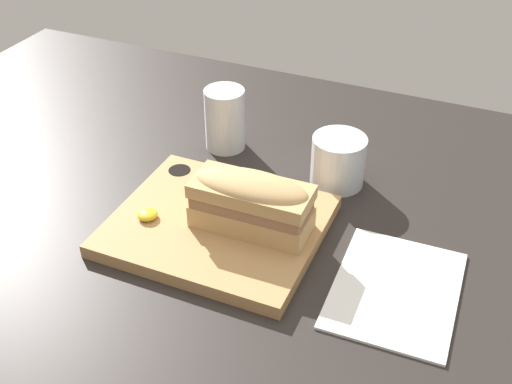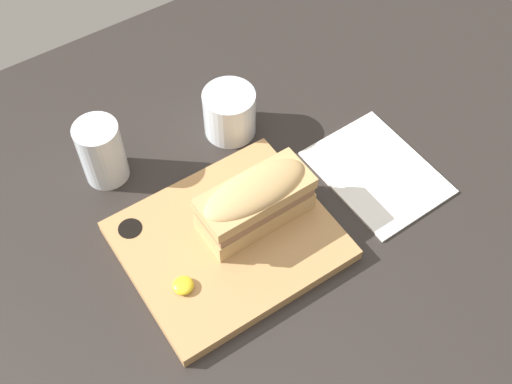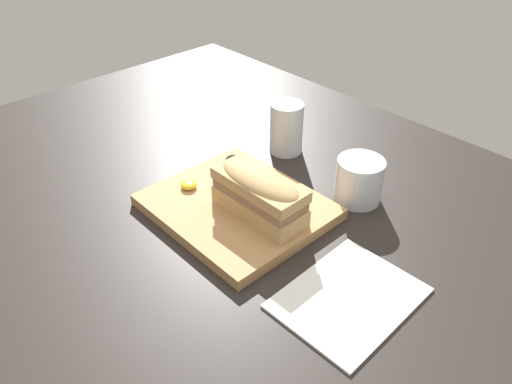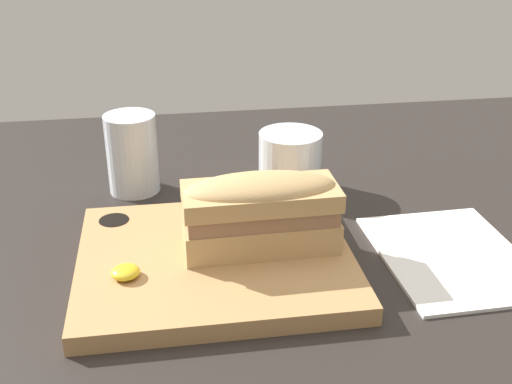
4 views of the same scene
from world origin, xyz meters
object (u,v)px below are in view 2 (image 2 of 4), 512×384
at_px(sandwich, 255,200).
at_px(wine_glass, 230,115).
at_px(napkin, 377,172).
at_px(water_glass, 103,155).
at_px(serving_board, 228,240).

relative_size(sandwich, wine_glass, 1.96).
bearing_deg(sandwich, napkin, -6.62).
distance_m(water_glass, napkin, 0.41).
bearing_deg(sandwich, water_glass, 123.90).
height_order(sandwich, wine_glass, sandwich).
relative_size(water_glass, napkin, 0.52).
xyz_separation_m(serving_board, wine_glass, (0.12, 0.18, 0.02)).
relative_size(serving_board, water_glass, 2.72).
height_order(sandwich, napkin, sandwich).
bearing_deg(sandwich, wine_glass, 68.93).
height_order(sandwich, water_glass, water_glass).
distance_m(water_glass, wine_glass, 0.21).
xyz_separation_m(wine_glass, napkin, (0.14, -0.20, -0.03)).
distance_m(sandwich, water_glass, 0.24).
height_order(serving_board, napkin, serving_board).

